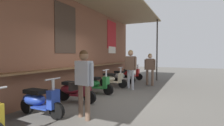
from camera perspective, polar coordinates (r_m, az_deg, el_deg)
ground_plane at (r=5.91m, az=0.58°, el=-12.23°), size 35.59×35.59×0.00m
market_stall_facade at (r=6.71m, az=-14.00°, el=7.63°), size 12.71×2.73×3.77m
scooter_blue at (r=4.72m, az=-23.16°, el=-11.33°), size 0.46×1.40×0.97m
scooter_maroon at (r=5.76m, az=-12.44°, el=-8.72°), size 0.46×1.40×0.97m
scooter_green at (r=6.89m, az=-5.46°, el=-6.83°), size 0.49×1.40×0.97m
scooter_cream at (r=8.19m, az=-0.20°, el=-5.32°), size 0.46×1.40×0.97m
scooter_silver at (r=9.40m, az=3.20°, el=-4.32°), size 0.47×1.40×0.97m
scooter_red at (r=10.79m, az=6.09°, el=-3.46°), size 0.46×1.40×0.97m
shopper_with_handbag at (r=4.12m, az=-9.50°, el=-4.67°), size 0.28×0.66×1.63m
shopper_browsing at (r=7.70m, az=6.18°, el=-0.57°), size 0.37×0.58×1.75m
shopper_passing at (r=8.85m, az=12.49°, el=-0.96°), size 0.27×0.55×1.60m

